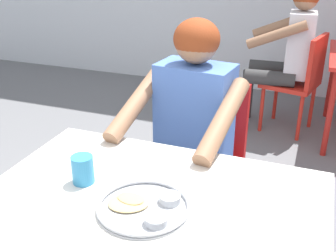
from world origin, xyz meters
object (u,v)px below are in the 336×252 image
Objects in this scene: thali_tray at (145,207)px; chair_foreground at (202,153)px; patron_background at (288,46)px; table_foreground at (151,218)px; chair_red_left at (301,78)px; drinking_cup at (83,169)px; diner_foreground at (186,131)px.

chair_foreground is (-0.05, 0.86, -0.25)m from thali_tray.
thali_tray is 2.47m from patron_background.
table_foreground is 1.35× the size of chair_red_left.
table_foreground is 11.16× the size of drinking_cup.
diner_foreground reaches higher than table_foreground.
drinking_cup is 0.12× the size of chair_red_left.
drinking_cup is 2.45m from chair_red_left.
diner_foreground is 1.84m from patron_background.
thali_tray is (0.01, -0.06, 0.09)m from table_foreground.
thali_tray is 0.28m from drinking_cup.
chair_foreground is 1.05× the size of chair_red_left.
patron_background is at bearing 79.08° from drinking_cup.
chair_foreground is at bearing 93.50° from thali_tray.
chair_foreground is 0.72× the size of patron_background.
table_foreground is 0.29m from drinking_cup.
thali_tray is at bearing -83.40° from diner_foreground.
drinking_cup is 0.87m from chair_foreground.
table_foreground is 0.59m from diner_foreground.
diner_foreground is at bearing 71.43° from drinking_cup.
thali_tray reaches higher than table_foreground.
diner_foreground is (0.19, 0.57, -0.07)m from drinking_cup.
thali_tray is 0.90m from chair_foreground.
patron_background is (0.25, 1.60, 0.22)m from chair_foreground.
chair_red_left is (0.40, 1.79, -0.24)m from diner_foreground.
chair_red_left is at bearing 77.31° from diner_foreground.
diner_foreground reaches higher than drinking_cup.
patron_background is (0.46, 2.39, -0.07)m from drinking_cup.
patron_background reaches higher than drinking_cup.
thali_tray is 0.34× the size of chair_foreground.
drinking_cup is 0.08× the size of patron_background.
thali_tray is at bearing -85.30° from table_foreground.
table_foreground is at bearing 94.70° from thali_tray.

